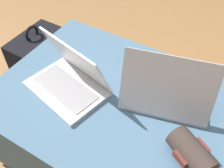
{
  "coord_description": "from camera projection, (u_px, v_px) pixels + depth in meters",
  "views": [
    {
      "loc": [
        0.36,
        -0.61,
        1.3
      ],
      "look_at": [
        -0.0,
        -0.01,
        0.54
      ],
      "focal_mm": 42.0,
      "sensor_mm": 36.0,
      "label": 1
    }
  ],
  "objects": [
    {
      "name": "ground_plane",
      "position": [
        113.0,
        150.0,
        1.43
      ],
      "size": [
        14.0,
        14.0,
        0.0
      ],
      "primitive_type": "plane",
      "color": "#9E7042"
    },
    {
      "name": "ottoman",
      "position": [
        113.0,
        127.0,
        1.27
      ],
      "size": [
        1.0,
        0.75,
        0.46
      ],
      "color": "#2A3D4E",
      "rests_on": "ground_plane"
    },
    {
      "name": "laptop_near",
      "position": [
        70.0,
        79.0,
        1.1
      ],
      "size": [
        0.37,
        0.3,
        0.23
      ],
      "rotation": [
        0.0,
        0.0,
        -0.22
      ],
      "color": "silver",
      "rests_on": "ottoman"
    },
    {
      "name": "laptop_far",
      "position": [
        166.0,
        92.0,
        1.05
      ],
      "size": [
        0.4,
        0.34,
        0.26
      ],
      "rotation": [
        0.0,
        0.0,
        3.39
      ],
      "color": "#B7B7BC",
      "rests_on": "ottoman"
    },
    {
      "name": "backpack",
      "position": [
        40.0,
        66.0,
        1.6
      ],
      "size": [
        0.21,
        0.32,
        0.5
      ],
      "rotation": [
        0.0,
        0.0,
        -1.58
      ],
      "color": "black",
      "rests_on": "ground_plane"
    },
    {
      "name": "wrist_brace",
      "position": [
        191.0,
        152.0,
        0.88
      ],
      "size": [
        0.19,
        0.16,
        0.09
      ],
      "rotation": [
        0.0,
        0.0,
        2.62
      ],
      "color": "#3D332D",
      "rests_on": "ottoman"
    }
  ]
}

